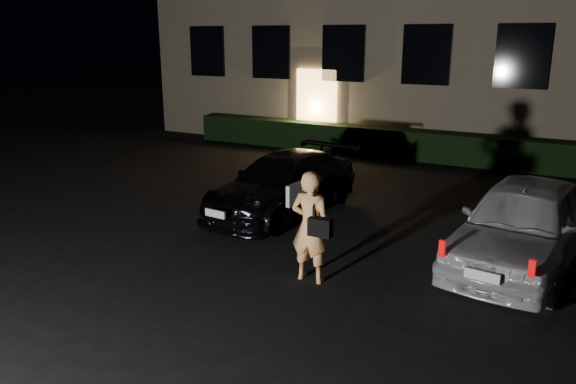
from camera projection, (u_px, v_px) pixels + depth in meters
The scene contains 5 objects.
ground at pixel (201, 301), 7.76m from camera, with size 80.00×80.00×0.00m, color black.
hedge at pixel (417, 145), 16.54m from camera, with size 15.00×0.70×0.85m, color black.
sedan at pixel (283, 184), 11.55m from camera, with size 2.04×4.29×1.19m.
hatch at pixel (523, 224), 8.81m from camera, with size 2.16×4.25×1.39m.
man at pixel (311, 227), 8.20m from camera, with size 0.69×0.41×1.69m.
Camera 1 is at (4.42, -5.64, 3.54)m, focal length 35.00 mm.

